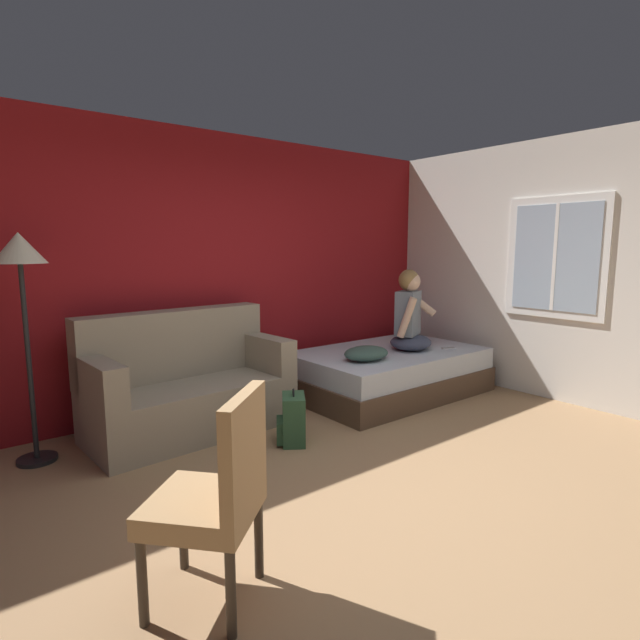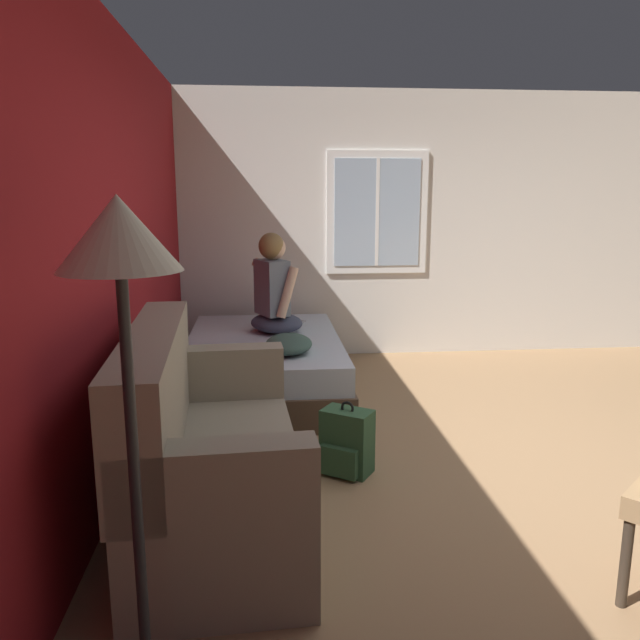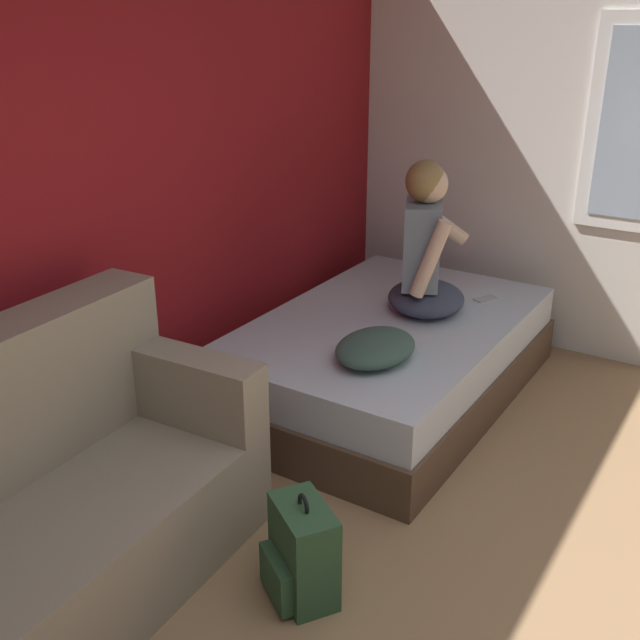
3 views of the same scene
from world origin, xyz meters
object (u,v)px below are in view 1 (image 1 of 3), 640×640
at_px(side_chair, 217,491).
at_px(throw_pillow, 366,353).
at_px(backpack, 292,420).
at_px(cell_phone, 448,348).
at_px(floor_lamp, 21,271).
at_px(bed, 388,372).
at_px(person_seated, 410,317).
at_px(couch, 187,386).

relative_size(side_chair, throw_pillow, 2.04).
relative_size(backpack, cell_phone, 3.18).
bearing_deg(cell_phone, floor_lamp, 104.85).
xyz_separation_m(bed, person_seated, (0.22, -0.10, 0.60)).
height_order(couch, backpack, couch).
bearing_deg(couch, throw_pillow, -17.12).
height_order(backpack, throw_pillow, throw_pillow).
bearing_deg(couch, person_seated, -9.94).
height_order(person_seated, cell_phone, person_seated).
xyz_separation_m(side_chair, backpack, (1.33, 1.31, -0.34)).
distance_m(person_seated, backpack, 2.00).
bearing_deg(backpack, bed, 16.81).
xyz_separation_m(person_seated, cell_phone, (0.37, -0.25, -0.35)).
bearing_deg(person_seated, side_chair, -151.81).
relative_size(couch, floor_lamp, 1.03).
relative_size(person_seated, backpack, 1.91).
height_order(bed, backpack, bed).
bearing_deg(couch, side_chair, -110.26).
height_order(throw_pillow, cell_phone, throw_pillow).
distance_m(bed, floor_lamp, 3.58).
height_order(side_chair, throw_pillow, side_chair).
xyz_separation_m(bed, floor_lamp, (-3.35, 0.41, 1.19)).
distance_m(bed, cell_phone, 0.72).
height_order(backpack, floor_lamp, floor_lamp).
bearing_deg(couch, cell_phone, -13.54).
height_order(person_seated, throw_pillow, person_seated).
distance_m(bed, side_chair, 3.48).
bearing_deg(cell_phone, throw_pillow, 107.73).
height_order(backpack, cell_phone, cell_phone).
bearing_deg(throw_pillow, person_seated, 7.10).
xyz_separation_m(person_seated, floor_lamp, (-3.56, 0.51, 0.59)).
bearing_deg(couch, backpack, -56.06).
xyz_separation_m(side_chair, throw_pillow, (2.44, 1.61, 0.02)).
bearing_deg(side_chair, backpack, 44.58).
bearing_deg(backpack, cell_phone, 3.77).
relative_size(bed, couch, 1.18).
xyz_separation_m(cell_phone, floor_lamp, (-3.93, 0.75, 0.94)).
bearing_deg(cell_phone, bed, 85.03).
bearing_deg(side_chair, person_seated, 28.19).
distance_m(throw_pillow, floor_lamp, 3.02).
bearing_deg(couch, floor_lamp, 175.69).
xyz_separation_m(couch, throw_pillow, (1.66, -0.51, 0.16)).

